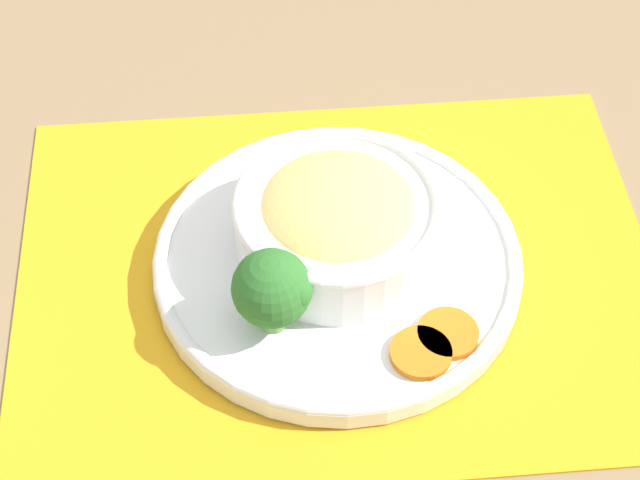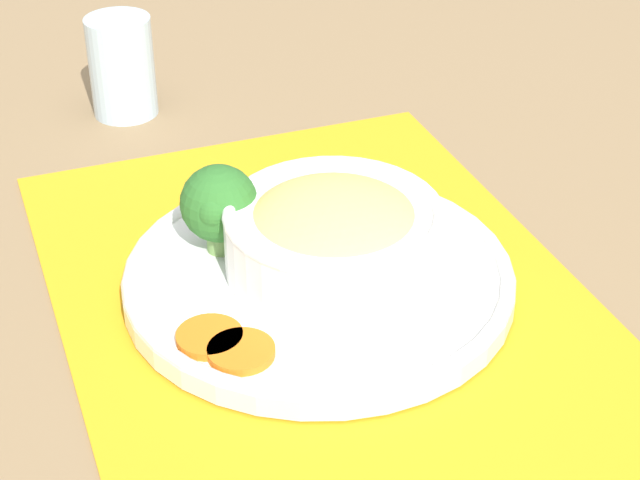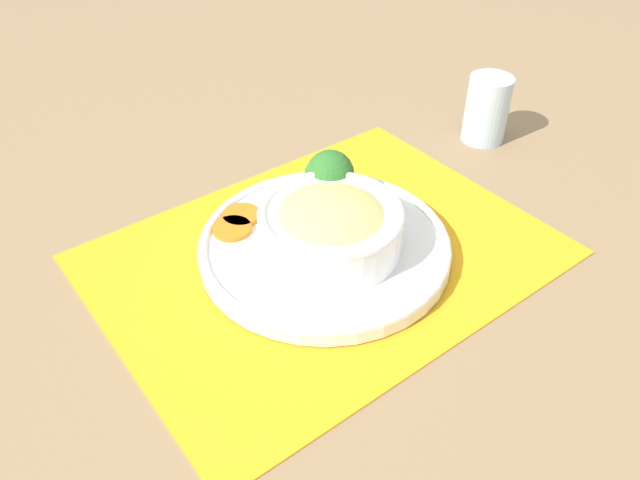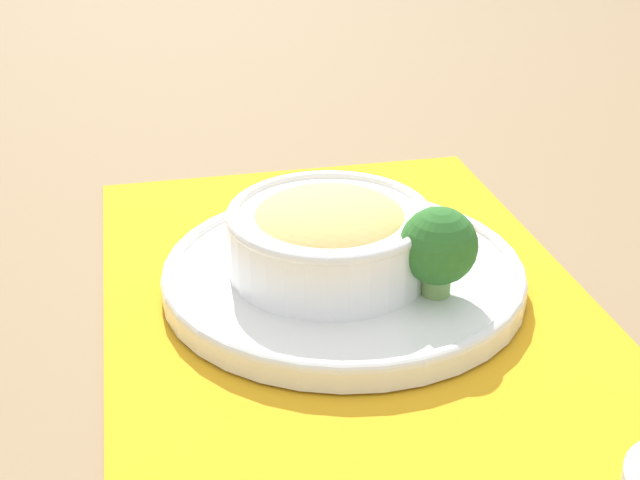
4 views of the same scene
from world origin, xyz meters
name	(u,v)px [view 4 (image 4 of 4)]	position (x,y,z in m)	size (l,w,h in m)	color
ground_plane	(343,290)	(0.00, 0.00, 0.00)	(4.00, 4.00, 0.00)	#8C704C
placemat	(343,288)	(0.00, 0.00, 0.00)	(0.52, 0.40, 0.00)	orange
plate	(343,273)	(0.00, 0.00, 0.02)	(0.29, 0.29, 0.02)	white
bowl	(330,236)	(0.00, -0.01, 0.05)	(0.16, 0.16, 0.06)	white
broccoli_floret	(439,246)	(0.05, 0.06, 0.06)	(0.06, 0.06, 0.07)	#759E51
carrot_slice_near	(439,226)	(-0.06, 0.09, 0.02)	(0.05, 0.05, 0.01)	orange
carrot_slice_middle	(414,217)	(-0.08, 0.08, 0.02)	(0.05, 0.05, 0.01)	orange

